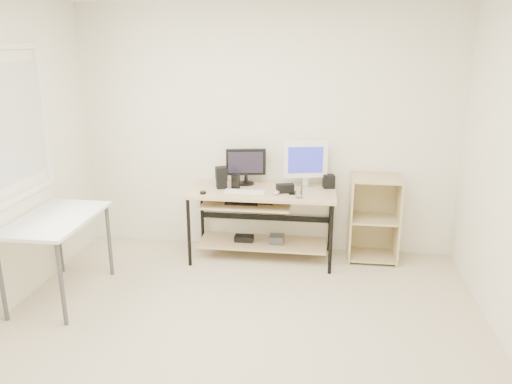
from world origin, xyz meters
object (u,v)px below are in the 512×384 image
object	(u,v)px
side_table	(56,226)
black_monitor	(246,164)
shelf_unit	(373,217)
audio_controller	(236,181)
white_imac	(306,161)
desk	(260,210)

from	to	relation	value
side_table	black_monitor	world-z (taller)	black_monitor
side_table	shelf_unit	xyz separation A→B (m)	(2.83, 1.22, -0.22)
black_monitor	audio_controller	distance (m)	0.24
audio_controller	side_table	bearing A→B (deg)	-122.39
shelf_unit	black_monitor	distance (m)	1.45
white_imac	desk	bearing A→B (deg)	-170.28
side_table	shelf_unit	world-z (taller)	shelf_unit
desk	audio_controller	distance (m)	0.39
shelf_unit	white_imac	xyz separation A→B (m)	(-0.72, 0.02, 0.58)
shelf_unit	white_imac	distance (m)	0.93
desk	shelf_unit	bearing A→B (deg)	7.77
white_imac	audio_controller	world-z (taller)	white_imac
shelf_unit	audio_controller	world-z (taller)	audio_controller
side_table	black_monitor	xyz separation A→B (m)	(1.48, 1.26, 0.30)
side_table	shelf_unit	bearing A→B (deg)	23.33
desk	side_table	distance (m)	1.97
black_monitor	audio_controller	bearing A→B (deg)	-125.51
audio_controller	white_imac	bearing A→B (deg)	32.37
desk	white_imac	xyz separation A→B (m)	(0.45, 0.18, 0.49)
shelf_unit	audio_controller	distance (m)	1.49
shelf_unit	white_imac	size ratio (longest dim) A/B	1.86
white_imac	audio_controller	distance (m)	0.75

